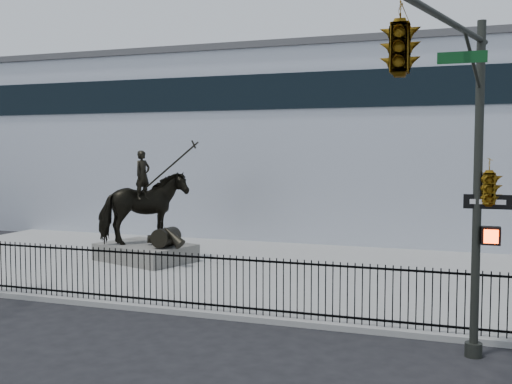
% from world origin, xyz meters
% --- Properties ---
extents(ground, '(120.00, 120.00, 0.00)m').
position_xyz_m(ground, '(0.00, 0.00, 0.00)').
color(ground, black).
rests_on(ground, ground).
extents(plaza, '(30.00, 12.00, 0.15)m').
position_xyz_m(plaza, '(0.00, 7.00, 0.07)').
color(plaza, '#9C9C99').
rests_on(plaza, ground).
extents(building, '(44.00, 14.00, 9.00)m').
position_xyz_m(building, '(0.00, 20.00, 4.50)').
color(building, silver).
rests_on(building, ground).
extents(picket_fence, '(22.10, 0.10, 1.50)m').
position_xyz_m(picket_fence, '(0.00, 1.25, 0.90)').
color(picket_fence, black).
rests_on(picket_fence, plaza).
extents(statue_plinth, '(4.02, 3.35, 0.65)m').
position_xyz_m(statue_plinth, '(-4.66, 6.97, 0.47)').
color(statue_plinth, '#504D49').
rests_on(statue_plinth, plaza).
extents(equestrian_statue, '(4.20, 3.33, 3.74)m').
position_xyz_m(equestrian_statue, '(-4.60, 6.94, 2.15)').
color(equestrian_statue, black).
rests_on(equestrian_statue, statue_plinth).
extents(traffic_signal_right, '(2.17, 6.86, 7.00)m').
position_xyz_m(traffic_signal_right, '(6.47, -2.00, 4.85)').
color(traffic_signal_right, '#272924').
rests_on(traffic_signal_right, ground).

